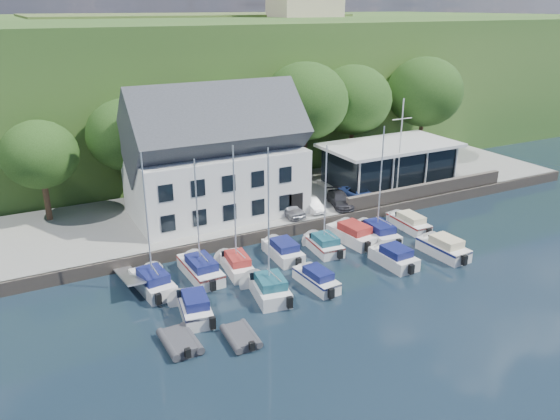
# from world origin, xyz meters

# --- Properties ---
(ground) EXTENTS (180.00, 180.00, 0.00)m
(ground) POSITION_xyz_m (0.00, 0.00, 0.00)
(ground) COLOR black
(ground) RESTS_ON ground
(quay) EXTENTS (60.00, 13.00, 1.00)m
(quay) POSITION_xyz_m (0.00, 17.50, 0.50)
(quay) COLOR gray
(quay) RESTS_ON ground
(quay_face) EXTENTS (60.00, 0.30, 1.00)m
(quay_face) POSITION_xyz_m (0.00, 11.00, 0.50)
(quay_face) COLOR #5C524A
(quay_face) RESTS_ON ground
(hillside) EXTENTS (160.00, 75.00, 16.00)m
(hillside) POSITION_xyz_m (0.00, 62.00, 8.00)
(hillside) COLOR #23481B
(hillside) RESTS_ON ground
(field_patch) EXTENTS (50.00, 30.00, 0.30)m
(field_patch) POSITION_xyz_m (8.00, 70.00, 16.15)
(field_patch) COLOR #586A35
(field_patch) RESTS_ON hillside
(harbor_building) EXTENTS (14.40, 8.20, 8.70)m
(harbor_building) POSITION_xyz_m (-7.00, 16.50, 5.35)
(harbor_building) COLOR silver
(harbor_building) RESTS_ON quay
(club_pavilion) EXTENTS (13.20, 7.20, 4.10)m
(club_pavilion) POSITION_xyz_m (11.00, 16.00, 3.05)
(club_pavilion) COLOR black
(club_pavilion) RESTS_ON quay
(seawall) EXTENTS (18.00, 0.50, 1.20)m
(seawall) POSITION_xyz_m (12.00, 11.40, 1.60)
(seawall) COLOR #5C524A
(seawall) RESTS_ON quay
(gangway) EXTENTS (1.20, 6.00, 1.40)m
(gangway) POSITION_xyz_m (-16.50, 9.00, 0.00)
(gangway) COLOR silver
(gangway) RESTS_ON ground
(car_silver) EXTENTS (1.79, 3.82, 1.26)m
(car_silver) POSITION_xyz_m (-1.92, 12.99, 1.63)
(car_silver) COLOR #9F9FA4
(car_silver) RESTS_ON quay
(car_white) EXTENTS (1.34, 3.35, 1.08)m
(car_white) POSITION_xyz_m (0.42, 13.09, 1.54)
(car_white) COLOR silver
(car_white) RESTS_ON quay
(car_dgrey) EXTENTS (2.71, 4.35, 1.18)m
(car_dgrey) POSITION_xyz_m (3.22, 12.88, 1.59)
(car_dgrey) COLOR #2E2D32
(car_dgrey) RESTS_ON quay
(car_blue) EXTENTS (1.83, 3.93, 1.31)m
(car_blue) POSITION_xyz_m (5.60, 13.32, 1.65)
(car_blue) COLOR #314C95
(car_blue) RESTS_ON quay
(flagpole) EXTENTS (2.17, 0.20, 9.04)m
(flagpole) POSITION_xyz_m (9.49, 12.79, 5.52)
(flagpole) COLOR silver
(flagpole) RESTS_ON quay
(tree_0) EXTENTS (6.09, 6.09, 8.32)m
(tree_0) POSITION_xyz_m (-20.06, 21.34, 5.16)
(tree_0) COLOR black
(tree_0) RESTS_ON quay
(tree_1) EXTENTS (6.86, 6.86, 9.38)m
(tree_1) POSITION_xyz_m (-12.95, 22.01, 5.69)
(tree_1) COLOR black
(tree_1) RESTS_ON quay
(tree_2) EXTENTS (7.24, 7.24, 9.90)m
(tree_2) POSITION_xyz_m (-3.21, 22.46, 5.95)
(tree_2) COLOR black
(tree_2) RESTS_ON quay
(tree_3) EXTENTS (8.53, 8.53, 11.66)m
(tree_3) POSITION_xyz_m (4.79, 21.91, 6.83)
(tree_3) COLOR black
(tree_3) RESTS_ON quay
(tree_4) EXTENTS (8.08, 8.08, 11.04)m
(tree_4) POSITION_xyz_m (10.96, 22.50, 6.52)
(tree_4) COLOR black
(tree_4) RESTS_ON quay
(tree_5) EXTENTS (8.44, 8.44, 11.54)m
(tree_5) POSITION_xyz_m (19.86, 21.63, 6.77)
(tree_5) COLOR black
(tree_5) RESTS_ON quay
(boat_r1_0) EXTENTS (2.65, 6.22, 9.37)m
(boat_r1_0) POSITION_xyz_m (-15.26, 7.25, 4.68)
(boat_r1_0) COLOR silver
(boat_r1_0) RESTS_ON ground
(boat_r1_1) EXTENTS (2.19, 6.86, 9.19)m
(boat_r1_1) POSITION_xyz_m (-11.80, 7.64, 4.60)
(boat_r1_1) COLOR silver
(boat_r1_1) RESTS_ON ground
(boat_r1_2) EXTENTS (2.36, 6.11, 8.33)m
(boat_r1_2) POSITION_xyz_m (-9.24, 7.27, 4.16)
(boat_r1_2) COLOR silver
(boat_r1_2) RESTS_ON ground
(boat_r1_3) EXTENTS (2.20, 5.92, 1.41)m
(boat_r1_3) POSITION_xyz_m (-5.27, 7.71, 0.70)
(boat_r1_3) COLOR silver
(boat_r1_3) RESTS_ON ground
(boat_r1_4) EXTENTS (2.41, 5.42, 8.27)m
(boat_r1_4) POSITION_xyz_m (-1.95, 7.26, 4.14)
(boat_r1_4) COLOR silver
(boat_r1_4) RESTS_ON ground
(boat_r1_5) EXTENTS (2.82, 6.61, 1.57)m
(boat_r1_5) POSITION_xyz_m (1.01, 7.72, 0.79)
(boat_r1_5) COLOR silver
(boat_r1_5) RESTS_ON ground
(boat_r1_6) EXTENTS (2.45, 6.58, 9.35)m
(boat_r1_6) POSITION_xyz_m (2.98, 7.09, 4.68)
(boat_r1_6) COLOR silver
(boat_r1_6) RESTS_ON ground
(boat_r1_7) EXTENTS (1.94, 6.22, 1.36)m
(boat_r1_7) POSITION_xyz_m (6.81, 7.75, 0.68)
(boat_r1_7) COLOR silver
(boat_r1_7) RESTS_ON ground
(boat_r2_0) EXTENTS (2.68, 5.82, 1.53)m
(boat_r2_0) POSITION_xyz_m (-13.87, 2.95, 0.77)
(boat_r2_0) COLOR silver
(boat_r2_0) RESTS_ON ground
(boat_r2_1) EXTENTS (3.03, 5.92, 9.33)m
(boat_r2_1) POSITION_xyz_m (-8.82, 2.93, 4.66)
(boat_r2_1) COLOR silver
(boat_r2_1) RESTS_ON ground
(boat_r2_2) EXTENTS (1.94, 5.57, 1.35)m
(boat_r2_2) POSITION_xyz_m (-5.38, 2.73, 0.67)
(boat_r2_2) COLOR silver
(boat_r2_2) RESTS_ON ground
(boat_r2_3) EXTENTS (2.24, 5.39, 1.47)m
(boat_r2_3) POSITION_xyz_m (1.30, 2.89, 0.73)
(boat_r2_3) COLOR silver
(boat_r2_3) RESTS_ON ground
(boat_r2_4) EXTENTS (2.21, 6.01, 1.54)m
(boat_r2_4) POSITION_xyz_m (5.62, 2.41, 0.77)
(boat_r2_4) COLOR silver
(boat_r2_4) RESTS_ON ground
(dinghy_0) EXTENTS (1.96, 3.20, 0.74)m
(dinghy_0) POSITION_xyz_m (-15.66, 0.31, 0.37)
(dinghy_0) COLOR #333439
(dinghy_0) RESTS_ON ground
(dinghy_1) EXTENTS (1.86, 2.95, 0.67)m
(dinghy_1) POSITION_xyz_m (-12.45, -0.76, 0.33)
(dinghy_1) COLOR #333439
(dinghy_1) RESTS_ON ground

